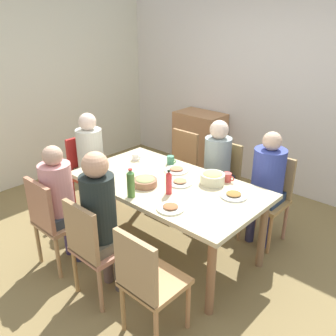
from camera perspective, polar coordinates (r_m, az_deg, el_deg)
ground_plane at (r=3.74m, az=0.00°, el=-12.81°), size 6.11×6.11×0.00m
wall_back at (r=4.88m, az=17.28°, el=11.57°), size 5.33×0.12×2.60m
wall_left at (r=5.23m, az=-22.07°, el=11.65°), size 0.12×4.34×2.60m
dining_table at (r=3.39m, az=0.00°, el=-3.59°), size 1.81×1.00×0.75m
chair_0 at (r=4.42m, az=1.88°, el=0.74°), size 0.40×0.40×0.90m
chair_1 at (r=2.59m, az=-3.36°, el=-17.33°), size 0.40×0.40×0.90m
chair_2 at (r=2.97m, az=-11.75°, el=-11.90°), size 0.40×0.40×0.90m
person_2 at (r=2.89m, az=-10.68°, el=-7.25°), size 0.30×0.30×1.28m
chair_3 at (r=4.35m, az=-12.64°, el=-0.23°), size 0.40×0.40×0.90m
person_3 at (r=4.20m, az=-12.16°, el=2.06°), size 0.30×0.30×1.21m
chair_4 at (r=3.82m, az=15.83°, el=-3.95°), size 0.40×0.40×0.90m
person_4 at (r=3.66m, az=15.52°, el=-1.60°), size 0.31×0.31×1.19m
chair_5 at (r=3.41m, az=-17.88°, el=-7.62°), size 0.40×0.40×0.90m
person_5 at (r=3.36m, az=-16.93°, el=-4.32°), size 0.30×0.30×1.18m
chair_6 at (r=4.08m, az=8.34°, el=-1.45°), size 0.40×0.40×0.90m
person_6 at (r=3.94m, az=7.75°, el=0.78°), size 0.30×0.30×1.19m
plate_0 at (r=2.90m, az=0.40°, el=-6.34°), size 0.23×0.23×0.04m
plate_1 at (r=3.60m, az=1.35°, el=-0.27°), size 0.25×0.25×0.04m
plate_2 at (r=3.33m, az=1.92°, el=-2.25°), size 0.23×0.23×0.04m
plate_3 at (r=3.15m, az=10.40°, el=-4.25°), size 0.24×0.24×0.04m
bowl_0 at (r=3.28m, az=-3.66°, el=-2.18°), size 0.22×0.22×0.08m
bowl_1 at (r=3.34m, az=7.10°, el=-1.53°), size 0.23×0.23×0.12m
cup_0 at (r=3.76m, az=0.43°, el=1.27°), size 0.11×0.08×0.09m
cup_1 at (r=3.88m, az=-5.16°, el=1.81°), size 0.11×0.08×0.07m
cup_2 at (r=3.58m, az=-10.42°, el=-0.27°), size 0.11×0.07×0.08m
cup_3 at (r=3.41m, az=9.43°, el=-1.46°), size 0.12×0.08×0.08m
bottle_0 at (r=3.11m, az=0.12°, el=-2.35°), size 0.05×0.05×0.22m
bottle_1 at (r=3.06m, az=-5.94°, el=-2.48°), size 0.07×0.07×0.26m
side_cabinet at (r=5.36m, az=5.00°, el=4.06°), size 0.70×0.44×0.90m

